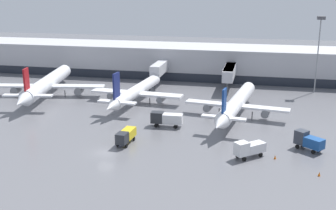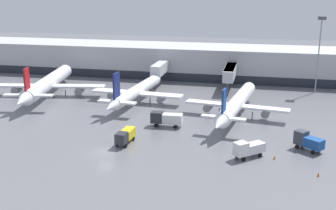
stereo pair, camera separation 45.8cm
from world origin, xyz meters
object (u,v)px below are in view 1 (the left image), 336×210
object	(u,v)px
service_truck_3	(126,135)
apron_light_mast_2	(320,33)
parked_jet_0	(47,84)
traffic_cone_2	(275,157)
parked_jet_1	(236,103)
service_truck_1	(308,140)
parked_jet_4	(136,91)
traffic_cone_3	(319,174)
service_truck_2	(166,118)
service_truck_0	(249,148)

from	to	relation	value
service_truck_3	apron_light_mast_2	xyz separation A→B (m)	(35.33, 44.57, 13.35)
parked_jet_0	traffic_cone_2	bearing A→B (deg)	-128.12
parked_jet_0	parked_jet_1	distance (m)	46.59
parked_jet_0	apron_light_mast_2	world-z (taller)	apron_light_mast_2
service_truck_1	traffic_cone_2	size ratio (longest dim) A/B	7.62
parked_jet_0	parked_jet_1	xyz separation A→B (m)	(45.95, -7.68, -0.09)
parked_jet_1	service_truck_1	bearing A→B (deg)	-132.64
service_truck_1	parked_jet_1	bearing A→B (deg)	-12.13
service_truck_1	service_truck_3	distance (m)	30.17
parked_jet_1	parked_jet_0	bearing A→B (deg)	88.55
parked_jet_1	service_truck_3	xyz separation A→B (m)	(-17.35, -19.08, -1.49)
parked_jet_4	parked_jet_1	bearing A→B (deg)	-100.55
service_truck_3	parked_jet_0	bearing A→B (deg)	-129.35
parked_jet_1	parked_jet_4	bearing A→B (deg)	82.67
parked_jet_1	traffic_cone_3	world-z (taller)	parked_jet_1
parked_jet_0	traffic_cone_2	world-z (taller)	parked_jet_0
service_truck_2	traffic_cone_3	bearing A→B (deg)	145.40
service_truck_2	traffic_cone_2	distance (m)	23.10
parked_jet_0	apron_light_mast_2	xyz separation A→B (m)	(63.93, 17.81, 11.78)
parked_jet_4	traffic_cone_3	distance (m)	48.28
service_truck_1	service_truck_2	size ratio (longest dim) A/B	0.80
traffic_cone_2	apron_light_mast_2	size ratio (longest dim) A/B	0.03
parked_jet_0	service_truck_3	xyz separation A→B (m)	(28.60, -26.76, -1.57)
service_truck_2	service_truck_3	world-z (taller)	service_truck_2
parked_jet_4	service_truck_0	bearing A→B (deg)	-130.94
traffic_cone_3	service_truck_2	bearing A→B (deg)	147.26
service_truck_1	apron_light_mast_2	size ratio (longest dim) A/B	0.26
service_truck_1	traffic_cone_2	world-z (taller)	service_truck_1
service_truck_0	service_truck_1	xyz separation A→B (m)	(9.34, 5.32, 0.09)
parked_jet_1	service_truck_0	world-z (taller)	parked_jet_1
parked_jet_0	parked_jet_4	bearing A→B (deg)	-103.65
traffic_cone_3	parked_jet_1	bearing A→B (deg)	117.57
traffic_cone_3	traffic_cone_2	bearing A→B (deg)	140.16
service_truck_0	service_truck_2	bearing A→B (deg)	-79.77
service_truck_2	service_truck_1	bearing A→B (deg)	163.41
parked_jet_4	apron_light_mast_2	bearing A→B (deg)	-60.19
service_truck_3	parked_jet_1	bearing A→B (deg)	141.47
service_truck_3	parked_jet_4	bearing A→B (deg)	-163.55
service_truck_0	traffic_cone_3	world-z (taller)	service_truck_0
service_truck_0	service_truck_1	size ratio (longest dim) A/B	1.04
service_truck_0	traffic_cone_3	distance (m)	11.10
parked_jet_4	service_truck_3	world-z (taller)	parked_jet_4
parked_jet_1	parked_jet_4	world-z (taller)	parked_jet_4
service_truck_2	traffic_cone_2	bearing A→B (deg)	147.77
parked_jet_4	service_truck_3	size ratio (longest dim) A/B	5.63
service_truck_2	traffic_cone_2	size ratio (longest dim) A/B	9.49
parked_jet_0	parked_jet_1	size ratio (longest dim) A/B	1.14
apron_light_mast_2	service_truck_2	bearing A→B (deg)	-131.77
service_truck_0	parked_jet_0	bearing A→B (deg)	-72.74
service_truck_1	apron_light_mast_2	distance (m)	43.28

